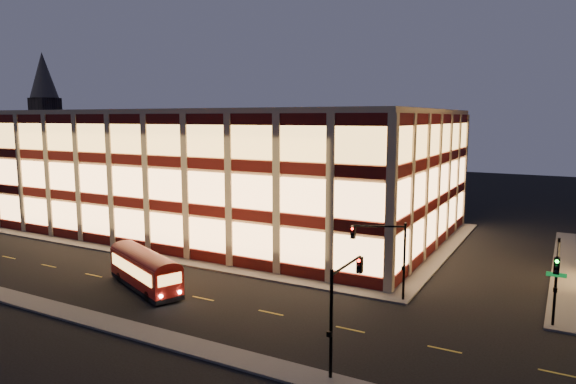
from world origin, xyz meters
The scene contains 12 objects.
ground centered at (0.00, 0.00, 0.00)m, with size 200.00×200.00×0.00m, color black.
sidewalk_office_south centered at (-3.00, 1.00, 0.07)m, with size 54.00×2.00×0.15m, color #514F4C.
sidewalk_office_east centered at (23.00, 17.00, 0.07)m, with size 2.00×30.00×0.15m, color #514F4C.
sidewalk_tower_west centered at (34.00, 17.00, 0.07)m, with size 2.00×30.00×0.15m, color #514F4C.
sidewalk_near centered at (0.00, -13.00, 0.07)m, with size 100.00×2.00×0.15m, color #514F4C.
office_building centered at (-2.91, 16.91, 7.25)m, with size 50.45×30.45×14.50m.
church_tower centered at (-70.00, 40.00, 9.00)m, with size 5.00×5.00×18.00m, color #2D2621.
church_spire centered at (-70.00, 40.00, 23.00)m, with size 6.00×6.00×10.00m, color #4C473F.
traffic_signal_far centered at (22.21, 0.24, 4.11)m, with size 3.79×1.87×6.00m.
traffic_signal_right centered at (33.50, -0.62, 4.10)m, with size 1.20×4.37×6.00m.
traffic_signal_near centered at (23.50, -11.03, 4.13)m, with size 0.32×4.45×6.00m.
trolley_bus centered at (4.50, -6.38, 1.73)m, with size 9.38×5.76×3.12m.
Camera 1 is at (33.70, -35.68, 13.64)m, focal length 32.00 mm.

